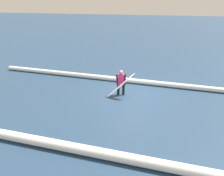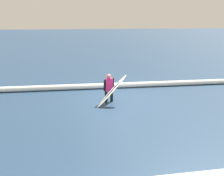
{
  "view_description": "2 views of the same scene",
  "coord_description": "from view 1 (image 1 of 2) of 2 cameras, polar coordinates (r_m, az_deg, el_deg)",
  "views": [
    {
      "loc": [
        -2.6,
        11.73,
        4.89
      ],
      "look_at": [
        0.48,
        1.59,
        0.88
      ],
      "focal_mm": 37.29,
      "sensor_mm": 36.0,
      "label": 1
    },
    {
      "loc": [
        1.58,
        9.32,
        3.83
      ],
      "look_at": [
        0.34,
        0.91,
        0.94
      ],
      "focal_mm": 32.75,
      "sensor_mm": 36.0,
      "label": 2
    }
  ],
  "objects": [
    {
      "name": "wave_crest_midground",
      "position": [
        8.9,
        -17.6,
        -12.33
      ],
      "size": [
        19.45,
        0.5,
        0.36
      ],
      "primitive_type": "cylinder",
      "rotation": [
        0.0,
        1.57,
        -0.01
      ],
      "color": "white",
      "rests_on": "ground_plane"
    },
    {
      "name": "wave_crest_foreground",
      "position": [
        14.69,
        4.35,
        1.85
      ],
      "size": [
        18.5,
        0.83,
        0.3
      ],
      "primitive_type": "cylinder",
      "rotation": [
        0.0,
        1.57,
        -0.03
      ],
      "color": "white",
      "rests_on": "ground_plane"
    },
    {
      "name": "ground_plane",
      "position": [
        12.97,
        4.06,
        -1.48
      ],
      "size": [
        147.53,
        147.53,
        0.0
      ],
      "primitive_type": "plane",
      "color": "navy"
    },
    {
      "name": "surfer",
      "position": [
        12.6,
        2.22,
        1.61
      ],
      "size": [
        0.51,
        0.3,
        1.39
      ],
      "rotation": [
        0.0,
        0.0,
        0.21
      ],
      "color": "black",
      "rests_on": "ground_plane"
    },
    {
      "name": "surfboard",
      "position": [
        12.25,
        2.12,
        0.64
      ],
      "size": [
        1.53,
        0.71,
        1.4
      ],
      "color": "white",
      "rests_on": "ground_plane"
    }
  ]
}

